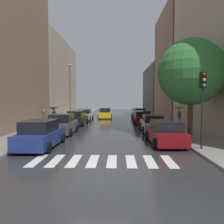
# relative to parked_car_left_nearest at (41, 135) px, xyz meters

# --- Properties ---
(ground_plane) EXTENTS (28.00, 72.00, 0.04)m
(ground_plane) POSITION_rel_parked_car_left_nearest_xyz_m (3.95, 19.07, -0.81)
(ground_plane) COLOR #2D2D2F
(sidewalk_left) EXTENTS (3.00, 72.00, 0.15)m
(sidewalk_left) POSITION_rel_parked_car_left_nearest_xyz_m (-2.55, 19.07, -0.71)
(sidewalk_left) COLOR gray
(sidewalk_left) RESTS_ON ground
(sidewalk_right) EXTENTS (3.00, 72.00, 0.15)m
(sidewalk_right) POSITION_rel_parked_car_left_nearest_xyz_m (10.45, 19.07, -0.71)
(sidewalk_right) COLOR gray
(sidewalk_right) RESTS_ON ground
(crosswalk_stripes) EXTENTS (6.75, 2.20, 0.01)m
(crosswalk_stripes) POSITION_rel_parked_car_left_nearest_xyz_m (3.95, -2.86, -0.78)
(crosswalk_stripes) COLOR silver
(crosswalk_stripes) RESTS_ON ground
(building_left_mid) EXTENTS (6.00, 17.49, 12.68)m
(building_left_mid) POSITION_rel_parked_car_left_nearest_xyz_m (-7.05, 24.37, 5.55)
(building_left_mid) COLOR #B2A38C
(building_left_mid) RESTS_ON ground
(building_right_mid) EXTENTS (6.00, 14.15, 17.40)m
(building_right_mid) POSITION_rel_parked_car_left_nearest_xyz_m (14.95, 23.87, 7.91)
(building_right_mid) COLOR #8C6B56
(building_right_mid) RESTS_ON ground
(building_right_far) EXTENTS (6.00, 18.88, 10.73)m
(building_right_far) POSITION_rel_parked_car_left_nearest_xyz_m (14.95, 41.41, 4.58)
(building_right_far) COLOR #564C47
(building_right_far) RESTS_ON ground
(parked_car_left_nearest) EXTENTS (2.13, 4.53, 1.69)m
(parked_car_left_nearest) POSITION_rel_parked_car_left_nearest_xyz_m (0.00, 0.00, 0.00)
(parked_car_left_nearest) COLOR navy
(parked_car_left_nearest) RESTS_ON ground
(parked_car_left_second) EXTENTS (2.12, 4.20, 1.72)m
(parked_car_left_second) POSITION_rel_parked_car_left_nearest_xyz_m (-0.04, 5.40, 0.01)
(parked_car_left_second) COLOR #474C51
(parked_car_left_second) RESTS_ON ground
(parked_car_left_third) EXTENTS (2.15, 4.79, 1.66)m
(parked_car_left_third) POSITION_rel_parked_car_left_nearest_xyz_m (0.04, 11.85, -0.01)
(parked_car_left_third) COLOR black
(parked_car_left_third) RESTS_ON ground
(parked_car_left_fourth) EXTENTS (2.03, 4.31, 1.58)m
(parked_car_left_fourth) POSITION_rel_parked_car_left_nearest_xyz_m (0.08, 17.72, -0.05)
(parked_car_left_fourth) COLOR silver
(parked_car_left_fourth) RESTS_ON ground
(parked_car_right_nearest) EXTENTS (2.19, 4.59, 1.56)m
(parked_car_right_nearest) POSITION_rel_parked_car_left_nearest_xyz_m (7.79, 1.27, -0.05)
(parked_car_right_nearest) COLOR maroon
(parked_car_right_nearest) RESTS_ON ground
(parked_car_right_second) EXTENTS (2.11, 4.67, 1.54)m
(parked_car_right_second) POSITION_rel_parked_car_left_nearest_xyz_m (7.83, 6.95, -0.06)
(parked_car_right_second) COLOR #B2B7BF
(parked_car_right_second) RESTS_ON ground
(parked_car_right_third) EXTENTS (2.31, 4.78, 1.56)m
(parked_car_right_third) POSITION_rel_parked_car_left_nearest_xyz_m (7.70, 13.60, -0.05)
(parked_car_right_third) COLOR maroon
(parked_car_right_third) RESTS_ON ground
(parked_car_right_fourth) EXTENTS (2.10, 4.37, 1.66)m
(parked_car_right_fourth) POSITION_rel_parked_car_left_nearest_xyz_m (7.86, 19.55, -0.01)
(parked_car_right_fourth) COLOR black
(parked_car_right_fourth) RESTS_ON ground
(taxi_midroad) EXTENTS (2.18, 4.52, 1.81)m
(taxi_midroad) POSITION_rel_parked_car_left_nearest_xyz_m (2.74, 21.37, -0.02)
(taxi_midroad) COLOR yellow
(taxi_midroad) RESTS_ON ground
(pedestrian_foreground) EXTENTS (1.07, 1.07, 1.91)m
(pedestrian_foreground) POSITION_rel_parked_car_left_nearest_xyz_m (-2.28, 10.39, 0.79)
(pedestrian_foreground) COLOR brown
(pedestrian_foreground) RESTS_ON sidewalk_left
(pedestrian_near_tree) EXTENTS (1.18, 1.18, 1.93)m
(pedestrian_near_tree) POSITION_rel_parked_car_left_nearest_xyz_m (-2.79, 12.45, 0.85)
(pedestrian_near_tree) COLOR brown
(pedestrian_near_tree) RESTS_ON sidewalk_left
(pedestrian_by_kerb) EXTENTS (0.36, 0.36, 1.65)m
(pedestrian_by_kerb) POSITION_rel_parked_car_left_nearest_xyz_m (-3.59, 11.26, 0.22)
(pedestrian_by_kerb) COLOR navy
(pedestrian_by_kerb) RESTS_ON sidewalk_left
(pedestrian_far_side) EXTENTS (1.20, 1.20, 2.00)m
(pedestrian_far_side) POSITION_rel_parked_car_left_nearest_xyz_m (10.98, 9.45, 0.90)
(pedestrian_far_side) COLOR gray
(pedestrian_far_side) RESTS_ON sidewalk_right
(street_tree_right) EXTENTS (4.68, 4.68, 7.05)m
(street_tree_right) POSITION_rel_parked_car_left_nearest_xyz_m (9.85, 2.64, 4.06)
(street_tree_right) COLOR #513823
(street_tree_right) RESTS_ON sidewalk_right
(traffic_light_right_corner) EXTENTS (0.30, 0.42, 4.30)m
(traffic_light_right_corner) POSITION_rel_parked_car_left_nearest_xyz_m (9.40, -0.78, 2.50)
(traffic_light_right_corner) COLOR black
(traffic_light_right_corner) RESTS_ON sidewalk_right
(lamp_post_left) EXTENTS (0.60, 0.28, 7.41)m
(lamp_post_left) POSITION_rel_parked_car_left_nearest_xyz_m (-1.60, 15.82, 3.60)
(lamp_post_left) COLOR #595B60
(lamp_post_left) RESTS_ON sidewalk_left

